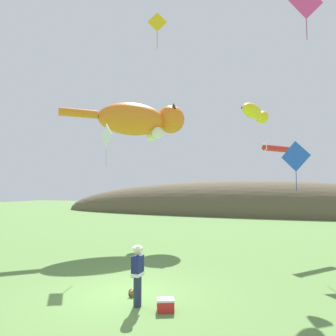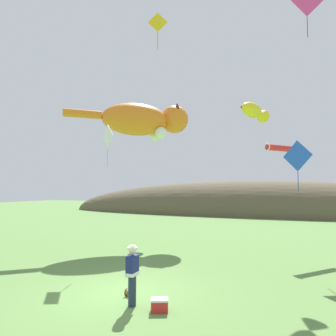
{
  "view_description": "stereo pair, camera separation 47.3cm",
  "coord_description": "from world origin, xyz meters",
  "px_view_note": "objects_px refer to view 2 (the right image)",
  "views": [
    {
      "loc": [
        4.79,
        -9.07,
        3.51
      ],
      "look_at": [
        0.0,
        4.0,
        4.44
      ],
      "focal_mm": 32.0,
      "sensor_mm": 36.0,
      "label": 1
    },
    {
      "loc": [
        5.23,
        -8.9,
        3.51
      ],
      "look_at": [
        0.0,
        4.0,
        4.44
      ],
      "focal_mm": 32.0,
      "sensor_mm": 36.0,
      "label": 2
    }
  ],
  "objects_px": {
    "kite_spool": "(128,292)",
    "kite_diamond_blue": "(297,156)",
    "kite_giant_cat": "(144,120)",
    "festival_attendant": "(132,273)",
    "picnic_cooler": "(159,305)",
    "kite_fish_windsock": "(254,111)",
    "kite_diamond_white": "(108,137)",
    "kite_diamond_gold": "(158,23)",
    "kite_tube_streamer": "(282,148)"
  },
  "relations": [
    {
      "from": "kite_giant_cat",
      "to": "kite_tube_streamer",
      "type": "xyz_separation_m",
      "value": [
        9.32,
        -0.33,
        -2.56
      ]
    },
    {
      "from": "festival_attendant",
      "to": "picnic_cooler",
      "type": "xyz_separation_m",
      "value": [
        0.92,
        -0.06,
        -0.77
      ]
    },
    {
      "from": "kite_diamond_gold",
      "to": "kite_fish_windsock",
      "type": "bearing_deg",
      "value": 1.79
    },
    {
      "from": "festival_attendant",
      "to": "kite_diamond_gold",
      "type": "xyz_separation_m",
      "value": [
        -1.55,
        5.29,
        10.93
      ]
    },
    {
      "from": "festival_attendant",
      "to": "kite_tube_streamer",
      "type": "relative_size",
      "value": 0.82
    },
    {
      "from": "kite_giant_cat",
      "to": "festival_attendant",
      "type": "bearing_deg",
      "value": -64.85
    },
    {
      "from": "kite_tube_streamer",
      "to": "kite_diamond_white",
      "type": "bearing_deg",
      "value": -143.39
    },
    {
      "from": "kite_tube_streamer",
      "to": "kite_giant_cat",
      "type": "bearing_deg",
      "value": 177.98
    },
    {
      "from": "kite_diamond_blue",
      "to": "kite_diamond_gold",
      "type": "distance_m",
      "value": 9.52
    },
    {
      "from": "picnic_cooler",
      "to": "kite_fish_windsock",
      "type": "relative_size",
      "value": 0.25
    },
    {
      "from": "kite_spool",
      "to": "picnic_cooler",
      "type": "bearing_deg",
      "value": -26.67
    },
    {
      "from": "kite_diamond_gold",
      "to": "festival_attendant",
      "type": "bearing_deg",
      "value": -73.64
    },
    {
      "from": "picnic_cooler",
      "to": "kite_giant_cat",
      "type": "relative_size",
      "value": 0.08
    },
    {
      "from": "picnic_cooler",
      "to": "kite_giant_cat",
      "type": "height_order",
      "value": "kite_giant_cat"
    },
    {
      "from": "kite_spool",
      "to": "kite_giant_cat",
      "type": "xyz_separation_m",
      "value": [
        -4.72,
        10.49,
        8.31
      ]
    },
    {
      "from": "festival_attendant",
      "to": "kite_tube_streamer",
      "type": "xyz_separation_m",
      "value": [
        4.08,
        10.82,
        4.91
      ]
    },
    {
      "from": "festival_attendant",
      "to": "kite_giant_cat",
      "type": "relative_size",
      "value": 0.25
    },
    {
      "from": "festival_attendant",
      "to": "kite_fish_windsock",
      "type": "height_order",
      "value": "kite_fish_windsock"
    },
    {
      "from": "kite_fish_windsock",
      "to": "kite_tube_streamer",
      "type": "distance_m",
      "value": 5.58
    },
    {
      "from": "kite_fish_windsock",
      "to": "picnic_cooler",
      "type": "bearing_deg",
      "value": -111.4
    },
    {
      "from": "kite_giant_cat",
      "to": "kite_diamond_blue",
      "type": "bearing_deg",
      "value": -23.24
    },
    {
      "from": "kite_spool",
      "to": "kite_diamond_blue",
      "type": "height_order",
      "value": "kite_diamond_blue"
    },
    {
      "from": "kite_spool",
      "to": "kite_giant_cat",
      "type": "height_order",
      "value": "kite_giant_cat"
    },
    {
      "from": "kite_fish_windsock",
      "to": "kite_tube_streamer",
      "type": "relative_size",
      "value": 1.09
    },
    {
      "from": "picnic_cooler",
      "to": "kite_diamond_blue",
      "type": "height_order",
      "value": "kite_diamond_blue"
    },
    {
      "from": "festival_attendant",
      "to": "kite_fish_windsock",
      "type": "xyz_separation_m",
      "value": [
        3.07,
        5.44,
        5.95
      ]
    },
    {
      "from": "kite_spool",
      "to": "kite_tube_streamer",
      "type": "height_order",
      "value": "kite_tube_streamer"
    },
    {
      "from": "festival_attendant",
      "to": "kite_diamond_blue",
      "type": "relative_size",
      "value": 0.76
    },
    {
      "from": "festival_attendant",
      "to": "kite_diamond_gold",
      "type": "relative_size",
      "value": 0.93
    },
    {
      "from": "picnic_cooler",
      "to": "kite_fish_windsock",
      "type": "xyz_separation_m",
      "value": [
        2.16,
        5.5,
        6.72
      ]
    },
    {
      "from": "picnic_cooler",
      "to": "kite_tube_streamer",
      "type": "distance_m",
      "value": 12.68
    },
    {
      "from": "kite_diamond_white",
      "to": "kite_diamond_gold",
      "type": "distance_m",
      "value": 6.33
    },
    {
      "from": "kite_spool",
      "to": "picnic_cooler",
      "type": "height_order",
      "value": "picnic_cooler"
    },
    {
      "from": "kite_tube_streamer",
      "to": "kite_diamond_gold",
      "type": "height_order",
      "value": "kite_diamond_gold"
    },
    {
      "from": "picnic_cooler",
      "to": "kite_giant_cat",
      "type": "xyz_separation_m",
      "value": [
        -6.15,
        11.21,
        8.24
      ]
    },
    {
      "from": "kite_fish_windsock",
      "to": "kite_diamond_white",
      "type": "relative_size",
      "value": 1.1
    },
    {
      "from": "picnic_cooler",
      "to": "kite_spool",
      "type": "bearing_deg",
      "value": 153.33
    },
    {
      "from": "festival_attendant",
      "to": "kite_giant_cat",
      "type": "bearing_deg",
      "value": 115.15
    },
    {
      "from": "kite_diamond_white",
      "to": "kite_diamond_gold",
      "type": "relative_size",
      "value": 1.13
    },
    {
      "from": "kite_tube_streamer",
      "to": "kite_diamond_blue",
      "type": "relative_size",
      "value": 0.92
    },
    {
      "from": "picnic_cooler",
      "to": "kite_fish_windsock",
      "type": "height_order",
      "value": "kite_fish_windsock"
    },
    {
      "from": "festival_attendant",
      "to": "kite_diamond_blue",
      "type": "distance_m",
      "value": 9.28
    },
    {
      "from": "kite_tube_streamer",
      "to": "festival_attendant",
      "type": "bearing_deg",
      "value": -110.66
    },
    {
      "from": "kite_tube_streamer",
      "to": "kite_diamond_gold",
      "type": "distance_m",
      "value": 9.93
    },
    {
      "from": "picnic_cooler",
      "to": "kite_diamond_white",
      "type": "bearing_deg",
      "value": 136.14
    },
    {
      "from": "picnic_cooler",
      "to": "kite_diamond_blue",
      "type": "distance_m",
      "value": 9.26
    },
    {
      "from": "kite_diamond_white",
      "to": "kite_spool",
      "type": "bearing_deg",
      "value": -48.87
    },
    {
      "from": "kite_spool",
      "to": "picnic_cooler",
      "type": "relative_size",
      "value": 0.41
    },
    {
      "from": "kite_fish_windsock",
      "to": "kite_diamond_gold",
      "type": "distance_m",
      "value": 6.8
    },
    {
      "from": "kite_giant_cat",
      "to": "kite_diamond_white",
      "type": "height_order",
      "value": "kite_giant_cat"
    }
  ]
}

